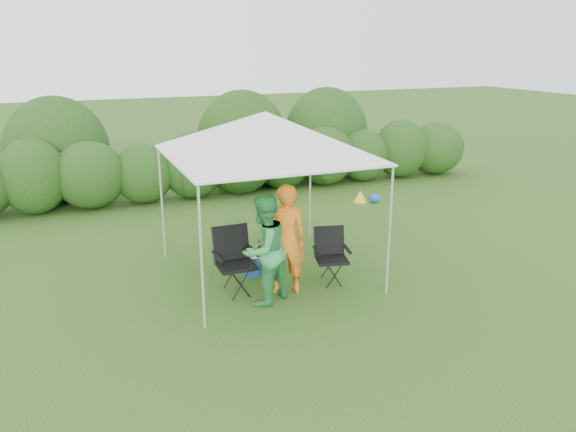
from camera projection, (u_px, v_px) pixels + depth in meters
name	position (u px, v px, depth m)	size (l,w,h in m)	color
ground	(277.00, 285.00, 9.42)	(70.00, 70.00, 0.00)	#365C1D
hedge	(198.00, 167.00, 14.52)	(16.79, 1.53, 1.80)	#264D17
canopy	(265.00, 134.00, 9.13)	(3.10, 3.10, 2.83)	silver
chair_right	(331.00, 251.00, 9.44)	(0.66, 0.62, 0.93)	black
chair_left	(234.00, 256.00, 9.03)	(0.67, 0.60, 1.07)	black
man	(286.00, 239.00, 8.87)	(0.66, 0.43, 1.82)	orange
woman	(264.00, 250.00, 8.54)	(0.84, 0.65, 1.73)	green
cooler	(256.00, 264.00, 9.80)	(0.49, 0.38, 0.39)	navy
bottle	(259.00, 246.00, 9.69)	(0.07, 0.07, 0.27)	#592D0C
lawn_toy	(364.00, 197.00, 14.27)	(0.60, 0.50, 0.30)	yellow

